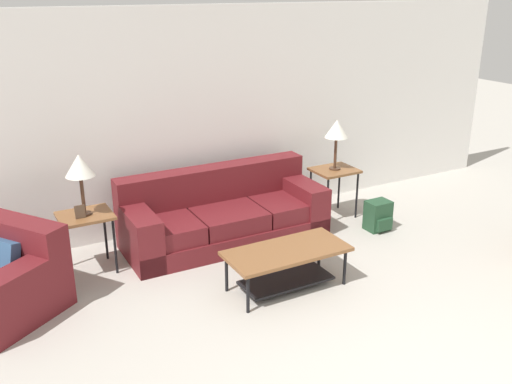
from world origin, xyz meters
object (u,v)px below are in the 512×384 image
(table_lamp_right, at_px, (337,130))
(backpack, at_px, (378,216))
(side_table_right, at_px, (334,175))
(coffee_table, at_px, (287,259))
(side_table_left, at_px, (86,221))
(couch, at_px, (223,216))
(table_lamp_left, at_px, (80,167))

(table_lamp_right, bearing_deg, backpack, -70.14)
(table_lamp_right, bearing_deg, side_table_right, 75.96)
(coffee_table, bearing_deg, backpack, 21.28)
(backpack, bearing_deg, side_table_left, 169.46)
(side_table_left, bearing_deg, table_lamp_right, -0.00)
(side_table_right, distance_m, backpack, 0.76)
(couch, bearing_deg, backpack, -19.76)
(coffee_table, relative_size, side_table_right, 1.90)
(coffee_table, xyz_separation_m, table_lamp_right, (1.49, 1.28, 0.83))
(coffee_table, height_order, side_table_left, side_table_left)
(side_table_left, xyz_separation_m, side_table_right, (3.09, 0.00, 0.00))
(side_table_left, height_order, backpack, side_table_left)
(couch, xyz_separation_m, side_table_left, (-1.54, -0.02, 0.26))
(side_table_right, xyz_separation_m, table_lamp_left, (-3.09, -0.00, 0.57))
(couch, xyz_separation_m, side_table_right, (1.54, -0.02, 0.26))
(couch, distance_m, backpack, 1.88)
(table_lamp_right, distance_m, backpack, 1.16)
(coffee_table, distance_m, backpack, 1.84)
(side_table_left, relative_size, table_lamp_left, 1.00)
(couch, xyz_separation_m, table_lamp_left, (-1.54, -0.02, 0.84))
(side_table_left, xyz_separation_m, backpack, (3.31, -0.62, -0.38))
(couch, xyz_separation_m, backpack, (1.77, -0.63, -0.12))
(coffee_table, height_order, side_table_right, side_table_right)
(table_lamp_left, distance_m, table_lamp_right, 3.09)
(table_lamp_right, bearing_deg, table_lamp_left, 180.00)
(coffee_table, relative_size, side_table_left, 1.90)
(table_lamp_left, bearing_deg, coffee_table, -38.70)
(coffee_table, xyz_separation_m, side_table_right, (1.49, 1.28, 0.25))
(couch, relative_size, table_lamp_right, 3.69)
(side_table_right, bearing_deg, table_lamp_left, -180.00)
(couch, xyz_separation_m, coffee_table, (0.06, -1.30, 0.01))
(backpack, bearing_deg, side_table_right, 109.86)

